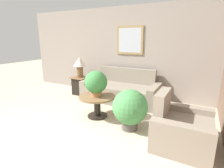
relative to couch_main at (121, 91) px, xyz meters
The scene contains 9 objects.
ground_plane 2.67m from the couch_main, 93.18° to the right, with size 20.00×20.00×0.00m, color #BCAD93.
wall_back 1.18m from the couch_main, 104.22° to the left, with size 7.11×0.09×2.60m.
couch_main is the anchor object (origin of this frame).
armchair 2.32m from the couch_main, 40.76° to the right, with size 0.88×0.98×0.87m.
coffee_table 1.24m from the couch_main, 90.87° to the right, with size 0.80×0.80×0.49m.
side_table 1.36m from the couch_main, behind, with size 0.47×0.47×0.55m.
table_lamp 1.52m from the couch_main, behind, with size 0.37×0.37×0.61m.
potted_plant_on_table 1.35m from the couch_main, 91.36° to the right, with size 0.49×0.49×0.56m.
potted_plant_floor 1.66m from the couch_main, 59.78° to the right, with size 0.67×0.67×0.79m.
Camera 1 is at (2.08, -1.66, 1.70)m, focal length 28.00 mm.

